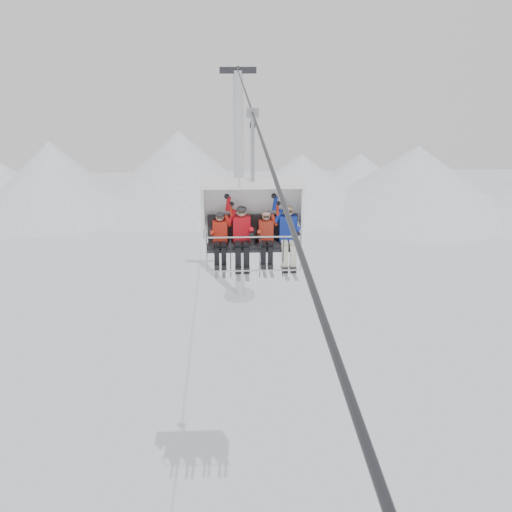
{
  "coord_description": "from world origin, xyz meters",
  "views": [
    {
      "loc": [
        -0.62,
        -14.03,
        15.1
      ],
      "look_at": [
        0.0,
        0.0,
        10.25
      ],
      "focal_mm": 45.0,
      "sensor_mm": 36.0,
      "label": 1
    }
  ],
  "objects_px": {
    "skier_center_left": "(242,234)",
    "chairlift_carrier": "(253,213)",
    "skier_far_left": "(220,237)",
    "lift_tower_right": "(239,205)",
    "skier_far_right": "(288,234)",
    "skier_center_right": "(266,237)"
  },
  "relations": [
    {
      "from": "lift_tower_right",
      "to": "chairlift_carrier",
      "type": "relative_size",
      "value": 3.38
    },
    {
      "from": "lift_tower_right",
      "to": "skier_far_left",
      "type": "height_order",
      "value": "lift_tower_right"
    },
    {
      "from": "chairlift_carrier",
      "to": "lift_tower_right",
      "type": "bearing_deg",
      "value": 90.0
    },
    {
      "from": "skier_far_left",
      "to": "skier_center_left",
      "type": "relative_size",
      "value": 0.96
    },
    {
      "from": "lift_tower_right",
      "to": "skier_center_right",
      "type": "relative_size",
      "value": 7.99
    },
    {
      "from": "skier_far_right",
      "to": "skier_center_right",
      "type": "bearing_deg",
      "value": -178.06
    },
    {
      "from": "lift_tower_right",
      "to": "skier_center_left",
      "type": "bearing_deg",
      "value": -90.81
    },
    {
      "from": "skier_far_left",
      "to": "skier_far_right",
      "type": "height_order",
      "value": "skier_far_right"
    },
    {
      "from": "skier_far_right",
      "to": "skier_far_left",
      "type": "bearing_deg",
      "value": -179.37
    },
    {
      "from": "skier_center_right",
      "to": "skier_far_right",
      "type": "relative_size",
      "value": 0.96
    },
    {
      "from": "skier_far_left",
      "to": "skier_center_left",
      "type": "distance_m",
      "value": 0.56
    },
    {
      "from": "skier_far_left",
      "to": "skier_center_left",
      "type": "xyz_separation_m",
      "value": [
        0.56,
        0.02,
        0.07
      ]
    },
    {
      "from": "chairlift_carrier",
      "to": "skier_far_left",
      "type": "bearing_deg",
      "value": -159.17
    },
    {
      "from": "chairlift_carrier",
      "to": "skier_far_left",
      "type": "xyz_separation_m",
      "value": [
        -0.85,
        -0.32,
        -0.55
      ]
    },
    {
      "from": "skier_center_left",
      "to": "chairlift_carrier",
      "type": "bearing_deg",
      "value": 46.48
    },
    {
      "from": "skier_center_left",
      "to": "skier_center_right",
      "type": "bearing_deg",
      "value": -1.75
    },
    {
      "from": "skier_center_right",
      "to": "skier_far_right",
      "type": "distance_m",
      "value": 0.57
    },
    {
      "from": "skier_far_left",
      "to": "skier_center_left",
      "type": "bearing_deg",
      "value": 1.97
    },
    {
      "from": "skier_far_right",
      "to": "skier_center_left",
      "type": "bearing_deg",
      "value": 180.0
    },
    {
      "from": "chairlift_carrier",
      "to": "skier_center_left",
      "type": "height_order",
      "value": "chairlift_carrier"
    },
    {
      "from": "lift_tower_right",
      "to": "skier_far_left",
      "type": "distance_m",
      "value": 20.78
    },
    {
      "from": "skier_center_left",
      "to": "skier_far_right",
      "type": "height_order",
      "value": "same"
    }
  ]
}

